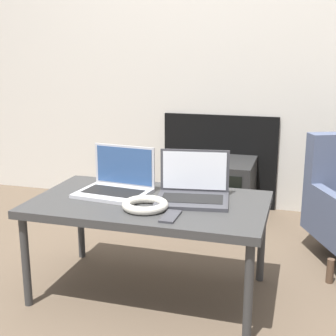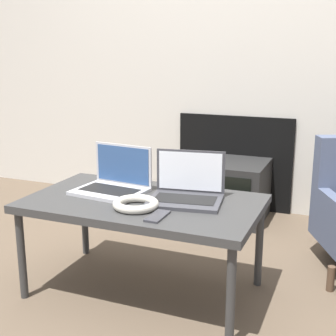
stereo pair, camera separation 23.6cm
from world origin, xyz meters
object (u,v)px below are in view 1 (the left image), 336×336
at_px(laptop_right, 193,190).
at_px(tv, 213,188).
at_px(phone, 170,216).
at_px(laptop_left, 117,184).
at_px(headphones, 145,205).

bearing_deg(laptop_right, tv, 87.24).
xyz_separation_m(phone, tv, (-0.08, 1.32, -0.26)).
height_order(laptop_left, headphones, laptop_left).
relative_size(phone, tv, 0.26).
bearing_deg(laptop_right, laptop_left, 171.32).
relative_size(laptop_right, phone, 2.45).
bearing_deg(headphones, laptop_right, 48.99).
height_order(laptop_left, laptop_right, same).
relative_size(laptop_left, tv, 0.63).
bearing_deg(laptop_right, headphones, -139.66).
bearing_deg(phone, tv, 93.35).
relative_size(laptop_left, phone, 2.39).
distance_m(laptop_left, tv, 1.13).
xyz_separation_m(laptop_right, phone, (-0.03, -0.26, -0.04)).
xyz_separation_m(laptop_left, laptop_right, (0.37, -0.00, 0.00)).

